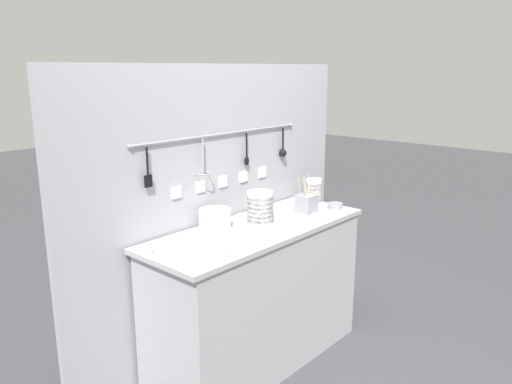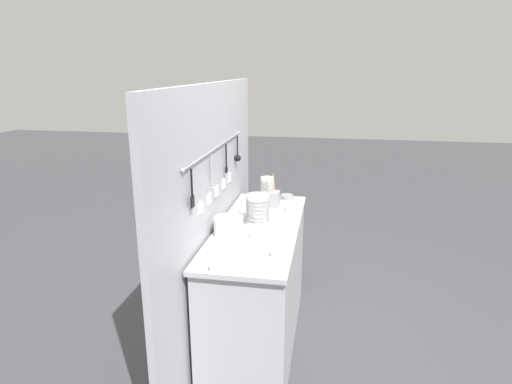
# 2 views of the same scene
# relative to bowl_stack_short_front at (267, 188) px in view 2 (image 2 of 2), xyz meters

# --- Properties ---
(ground_plane) EXTENTS (20.00, 20.00, 0.00)m
(ground_plane) POSITION_rel_bowl_stack_short_front_xyz_m (-0.65, -0.04, -1.03)
(ground_plane) COLOR #424247
(counter) EXTENTS (1.55, 0.57, 0.93)m
(counter) POSITION_rel_bowl_stack_short_front_xyz_m (-0.65, -0.04, -0.56)
(counter) COLOR #ADAFB5
(counter) RESTS_ON ground
(back_wall) EXTENTS (2.35, 0.11, 1.92)m
(back_wall) POSITION_rel_bowl_stack_short_front_xyz_m (-0.65, 0.29, -0.07)
(back_wall) COLOR #A8AAB2
(back_wall) RESTS_ON ground
(bowl_stack_short_front) EXTENTS (0.11, 0.11, 0.19)m
(bowl_stack_short_front) POSITION_rel_bowl_stack_short_front_xyz_m (0.00, 0.00, 0.00)
(bowl_stack_short_front) COLOR white
(bowl_stack_short_front) RESTS_ON counter
(bowl_stack_back_corner) EXTENTS (0.16, 0.16, 0.22)m
(bowl_stack_back_corner) POSITION_rel_bowl_stack_short_front_xyz_m (-0.61, -0.02, 0.01)
(bowl_stack_back_corner) COLOR white
(bowl_stack_back_corner) RESTS_ON counter
(plate_stack) EXTENTS (0.20, 0.20, 0.12)m
(plate_stack) POSITION_rel_bowl_stack_short_front_xyz_m (-0.85, 0.13, -0.03)
(plate_stack) COLOR white
(plate_stack) RESTS_ON counter
(steel_mixing_bowl) EXTENTS (0.10, 0.10, 0.04)m
(steel_mixing_bowl) POSITION_rel_bowl_stack_short_front_xyz_m (0.03, -0.17, -0.08)
(steel_mixing_bowl) COLOR #93969E
(steel_mixing_bowl) RESTS_ON counter
(cutlery_caddy) EXTENTS (0.12, 0.12, 0.27)m
(cutlery_caddy) POSITION_rel_bowl_stack_short_front_xyz_m (-0.18, -0.07, -0.03)
(cutlery_caddy) COLOR #93969E
(cutlery_caddy) RESTS_ON counter
(cup_by_caddy) EXTENTS (0.04, 0.04, 0.04)m
(cup_by_caddy) POSITION_rel_bowl_stack_short_front_xyz_m (-0.87, -0.04, -0.08)
(cup_by_caddy) COLOR white
(cup_by_caddy) RESTS_ON counter
(cup_front_right) EXTENTS (0.04, 0.04, 0.04)m
(cup_front_right) POSITION_rel_bowl_stack_short_front_xyz_m (-0.27, -0.21, -0.08)
(cup_front_right) COLOR white
(cup_front_right) RESTS_ON counter
(cup_edge_near) EXTENTS (0.04, 0.04, 0.04)m
(cup_edge_near) POSITION_rel_bowl_stack_short_front_xyz_m (-1.14, -0.21, -0.08)
(cup_edge_near) COLOR white
(cup_edge_near) RESTS_ON counter
(cup_front_left) EXTENTS (0.04, 0.04, 0.04)m
(cup_front_left) POSITION_rel_bowl_stack_short_front_xyz_m (-0.45, -0.01, -0.08)
(cup_front_left) COLOR white
(cup_front_left) RESTS_ON counter
(cup_mid_row) EXTENTS (0.04, 0.04, 0.04)m
(cup_mid_row) POSITION_rel_bowl_stack_short_front_xyz_m (-0.28, 0.09, -0.08)
(cup_mid_row) COLOR white
(cup_mid_row) RESTS_ON counter
(cup_edge_far) EXTENTS (0.04, 0.04, 0.04)m
(cup_edge_far) POSITION_rel_bowl_stack_short_front_xyz_m (-0.36, 0.14, -0.08)
(cup_edge_far) COLOR white
(cup_edge_far) RESTS_ON counter
(cup_centre) EXTENTS (0.04, 0.04, 0.04)m
(cup_centre) POSITION_rel_bowl_stack_short_front_xyz_m (-0.51, 0.14, -0.08)
(cup_centre) COLOR white
(cup_centre) RESTS_ON counter
(cup_beside_plates) EXTENTS (0.04, 0.04, 0.04)m
(cup_beside_plates) POSITION_rel_bowl_stack_short_front_xyz_m (-1.38, 0.09, -0.08)
(cup_beside_plates) COLOR white
(cup_beside_plates) RESTS_ON counter
(cup_back_left) EXTENTS (0.04, 0.04, 0.04)m
(cup_back_left) POSITION_rel_bowl_stack_short_front_xyz_m (-0.61, 0.14, -0.08)
(cup_back_left) COLOR white
(cup_back_left) RESTS_ON counter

